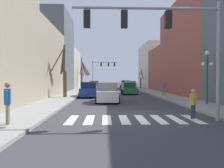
# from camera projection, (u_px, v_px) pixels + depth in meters

# --- Properties ---
(ground_plane) EXTENTS (240.00, 240.00, 0.00)m
(ground_plane) POSITION_uv_depth(u_px,v_px,m) (130.00, 116.00, 12.45)
(ground_plane) COLOR #38383D
(sidewalk_left) EXTENTS (2.85, 90.00, 0.15)m
(sidewalk_left) POSITION_uv_depth(u_px,v_px,m) (26.00, 115.00, 12.25)
(sidewalk_left) COLOR gray
(sidewalk_left) RESTS_ON ground_plane
(building_row_left) EXTENTS (6.00, 46.02, 12.83)m
(building_row_left) POSITION_uv_depth(u_px,v_px,m) (36.00, 53.00, 27.89)
(building_row_left) COLOR tan
(building_row_left) RESTS_ON ground_plane
(building_row_right) EXTENTS (6.00, 50.09, 11.71)m
(building_row_right) POSITION_uv_depth(u_px,v_px,m) (189.00, 55.00, 30.30)
(building_row_right) COLOR #515B66
(building_row_right) RESTS_ON ground_plane
(crosswalk_stripes) EXTENTS (6.75, 2.60, 0.01)m
(crosswalk_stripes) POSITION_uv_depth(u_px,v_px,m) (133.00, 119.00, 11.29)
(crosswalk_stripes) COLOR white
(crosswalk_stripes) RESTS_ON ground_plane
(traffic_signal_near) EXTENTS (7.32, 0.28, 5.96)m
(traffic_signal_near) POSITION_uv_depth(u_px,v_px,m) (164.00, 31.00, 10.71)
(traffic_signal_near) COLOR gray
(traffic_signal_near) RESTS_ON ground_plane
(traffic_signal_far) EXTENTS (5.61, 0.28, 6.31)m
(traffic_signal_far) POSITION_uv_depth(u_px,v_px,m) (102.00, 68.00, 49.89)
(traffic_signal_far) COLOR gray
(traffic_signal_far) RESTS_ON ground_plane
(street_lamp_right_corner) EXTENTS (0.95, 0.36, 4.14)m
(street_lamp_right_corner) POSITION_uv_depth(u_px,v_px,m) (207.00, 66.00, 16.89)
(street_lamp_right_corner) COLOR #1E4C2D
(street_lamp_right_corner) RESTS_ON sidewalk_right
(car_parked_left_near) EXTENTS (2.06, 4.48, 1.78)m
(car_parked_left_near) POSITION_uv_depth(u_px,v_px,m) (107.00, 93.00, 19.72)
(car_parked_left_near) COLOR silver
(car_parked_left_near) RESTS_ON ground_plane
(car_parked_right_far) EXTENTS (2.16, 4.36, 1.73)m
(car_parked_right_far) POSITION_uv_depth(u_px,v_px,m) (130.00, 86.00, 39.89)
(car_parked_right_far) COLOR silver
(car_parked_right_far) RESTS_ON ground_plane
(car_parked_left_mid) EXTENTS (1.99, 4.39, 1.63)m
(car_parked_left_mid) POSITION_uv_depth(u_px,v_px,m) (129.00, 89.00, 29.81)
(car_parked_left_mid) COLOR #236B38
(car_parked_left_mid) RESTS_ON ground_plane
(car_parked_right_mid) EXTENTS (2.10, 4.84, 1.73)m
(car_parked_right_mid) POSITION_uv_depth(u_px,v_px,m) (89.00, 90.00, 25.34)
(car_parked_right_mid) COLOR navy
(car_parked_right_mid) RESTS_ON ground_plane
(car_parked_left_far) EXTENTS (1.98, 4.21, 1.74)m
(car_parked_left_far) POSITION_uv_depth(u_px,v_px,m) (94.00, 86.00, 39.02)
(car_parked_left_far) COLOR #A38423
(car_parked_left_far) RESTS_ON ground_plane
(car_at_intersection) EXTENTS (2.18, 4.83, 1.76)m
(car_at_intersection) POSITION_uv_depth(u_px,v_px,m) (125.00, 84.00, 49.49)
(car_at_intersection) COLOR #236B38
(car_at_intersection) RESTS_ON ground_plane
(pedestrian_waiting_at_curb) EXTENTS (0.35, 0.77, 1.81)m
(pedestrian_waiting_at_curb) POSITION_uv_depth(u_px,v_px,m) (8.00, 99.00, 9.35)
(pedestrian_waiting_at_curb) COLOR #7A705B
(pedestrian_waiting_at_curb) RESTS_ON sidewalk_left
(pedestrian_crossing_street) EXTENTS (0.78, 0.26, 1.81)m
(pedestrian_crossing_street) POSITION_uv_depth(u_px,v_px,m) (164.00, 86.00, 26.36)
(pedestrian_crossing_street) COLOR #7A705B
(pedestrian_crossing_street) RESTS_ON sidewalk_right
(pedestrian_near_right_corner) EXTENTS (0.55, 0.51, 1.57)m
(pedestrian_near_right_corner) POSITION_uv_depth(u_px,v_px,m) (193.00, 101.00, 11.42)
(pedestrian_near_right_corner) COLOR #282D47
(pedestrian_near_right_corner) RESTS_ON ground_plane
(street_tree_left_mid) EXTENTS (1.50, 3.50, 5.70)m
(street_tree_left_mid) POSITION_uv_depth(u_px,v_px,m) (64.00, 73.00, 23.81)
(street_tree_left_mid) COLOR brown
(street_tree_left_mid) RESTS_ON sidewalk_left
(street_tree_left_far) EXTENTS (1.63, 3.67, 5.37)m
(street_tree_left_far) POSITION_uv_depth(u_px,v_px,m) (83.00, 77.00, 44.02)
(street_tree_left_far) COLOR brown
(street_tree_left_far) RESTS_ON sidewalk_left
(street_tree_left_near) EXTENTS (1.20, 2.38, 4.35)m
(street_tree_left_near) POSITION_uv_depth(u_px,v_px,m) (141.00, 80.00, 46.66)
(street_tree_left_near) COLOR brown
(street_tree_left_near) RESTS_ON sidewalk_right
(street_tree_right_mid) EXTENTS (2.25, 2.63, 6.51)m
(street_tree_right_mid) POSITION_uv_depth(u_px,v_px,m) (83.00, 75.00, 47.02)
(street_tree_right_mid) COLOR #473828
(street_tree_right_mid) RESTS_ON sidewalk_left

